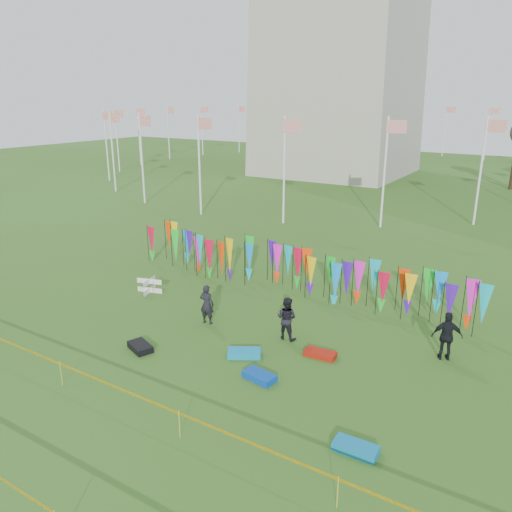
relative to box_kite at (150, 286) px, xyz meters
The scene contains 13 objects.
ground 7.29m from the box_kite, 41.92° to the right, with size 160.00×160.00×0.00m, color #2E5016.
flagpole_ring 44.13m from the box_kite, 101.25° to the left, with size 57.40×56.16×8.00m.
banner_row 6.96m from the box_kite, 34.19° to the left, with size 18.64×0.64×2.25m.
caution_tape_near 9.34m from the box_kite, 56.16° to the right, with size 26.00×0.02×0.90m.
box_kite is the anchor object (origin of this frame).
person_left 4.74m from the box_kite, 15.67° to the right, with size 0.64×0.46×1.74m, color black.
person_mid 8.16m from the box_kite, ahead, with size 0.86×0.53×1.77m, color black.
person_right 13.93m from the box_kite, ahead, with size 1.09×0.62×1.87m, color black.
kite_bag_turquoise 7.99m from the box_kite, 20.84° to the right, with size 1.23×0.61×0.25m, color #0C8DC2.
kite_bag_blue 9.63m from the box_kite, 24.04° to the right, with size 1.14×0.60×0.24m, color #0A43AA.
kite_bag_red 9.99m from the box_kite, ahead, with size 1.17×0.54×0.21m, color #AC190B.
kite_bag_black 5.93m from the box_kite, 50.12° to the right, with size 1.07×0.62×0.25m, color black.
kite_bag_teal 14.14m from the box_kite, 23.62° to the right, with size 1.22×0.58×0.23m, color #0C79B2.
Camera 1 is at (11.23, -11.90, 9.28)m, focal length 35.00 mm.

